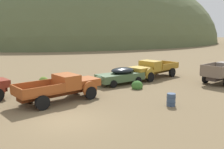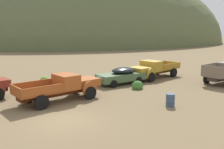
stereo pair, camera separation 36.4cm
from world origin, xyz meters
TOP-DOWN VIEW (x-y plane):
  - ground_plane at (0.00, 0.00)m, footprint 300.00×300.00m
  - hill_far_left at (35.88, 73.68)m, footprint 105.30×66.54m
  - truck_oxide_orange at (1.29, 4.12)m, footprint 6.52×3.49m
  - car_weathered_green at (7.39, 7.01)m, footprint 5.03×2.46m
  - truck_mustard at (11.79, 7.94)m, footprint 6.69×3.84m
  - oil_drum_spare at (7.11, -0.60)m, footprint 0.62×0.62m
  - bush_near_barrel at (1.05, 10.26)m, footprint 0.91×0.97m
  - bush_front_right at (0.44, 6.16)m, footprint 1.27×1.08m
  - bush_between_trucks at (7.91, 4.67)m, footprint 1.14×1.00m
  - bush_front_left at (4.38, 9.83)m, footprint 0.85×0.70m

SIDE VIEW (x-z plane):
  - ground_plane at x=0.00m, z-range 0.00..0.00m
  - hill_far_left at x=35.88m, z-range -26.71..26.71m
  - bush_front_left at x=4.38m, z-range -0.15..0.47m
  - bush_between_trucks at x=7.91m, z-range -0.24..0.68m
  - bush_near_barrel at x=1.05m, z-range -0.23..0.70m
  - bush_front_right at x=0.44m, z-range -0.26..0.85m
  - oil_drum_spare at x=7.11m, z-range 0.00..0.86m
  - car_weathered_green at x=7.39m, z-range 0.03..1.60m
  - truck_oxide_orange at x=1.29m, z-range 0.05..1.94m
  - truck_mustard at x=11.79m, z-range 0.07..1.96m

